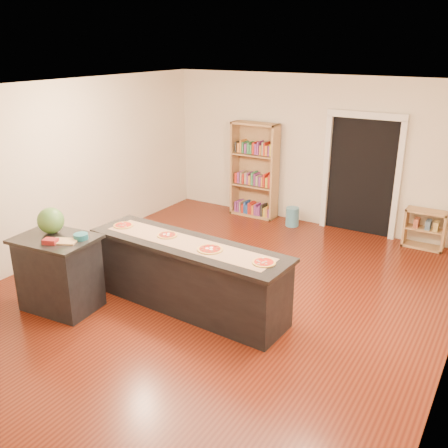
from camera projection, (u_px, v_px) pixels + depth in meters
The scene contains 16 objects.
room at pixel (216, 200), 6.51m from camera, with size 6.00×7.00×2.80m.
doorway at pixel (362, 169), 8.91m from camera, with size 1.40×0.09×2.21m.
kitchen_island at pixel (188, 275), 6.53m from camera, with size 2.80×0.76×0.92m.
side_counter at pixel (59, 273), 6.51m from camera, with size 1.01×0.74×1.00m.
bookshelf at pixel (254, 170), 9.87m from camera, with size 0.94×0.33×1.87m, color tan.
low_shelf at pixel (425, 229), 8.49m from camera, with size 0.67×0.29×0.67m, color tan.
waste_bin at pixel (292, 217), 9.55m from camera, with size 0.25×0.25×0.37m, color teal.
kraft_paper at pixel (187, 243), 6.36m from camera, with size 2.43×0.44×0.00m, color #986F4E.
watermelon at pixel (51, 221), 6.43m from camera, with size 0.34×0.34×0.34m, color #144214.
cutting_board at pixel (64, 241), 6.19m from camera, with size 0.31×0.21×0.02m, color tan.
package_red at pixel (50, 241), 6.13m from camera, with size 0.17×0.12×0.06m, color maroon.
package_teal at pixel (81, 237), 6.27m from camera, with size 0.18×0.18×0.07m, color #195966.
pizza_a at pixel (123, 225), 6.94m from camera, with size 0.28×0.28×0.02m.
pizza_b at pixel (167, 235), 6.59m from camera, with size 0.28×0.28×0.02m.
pizza_c at pixel (210, 249), 6.14m from camera, with size 0.31×0.31×0.02m.
pizza_d at pixel (264, 262), 5.78m from camera, with size 0.27×0.27×0.02m.
Camera 1 is at (3.33, -5.25, 3.35)m, focal length 40.00 mm.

